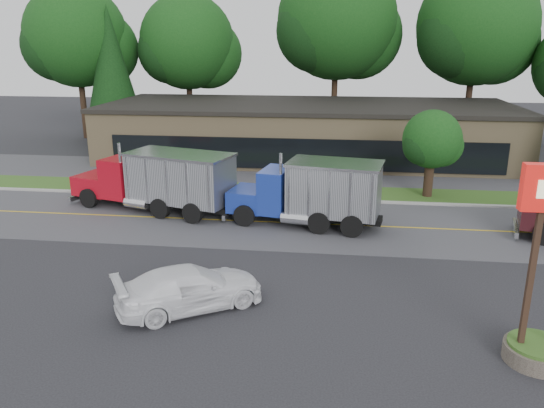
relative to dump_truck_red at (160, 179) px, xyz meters
The scene contains 16 objects.
ground 11.57m from the dump_truck_red, 63.24° to the right, with size 140.00×140.00×0.00m, color #313136.
road 5.58m from the dump_truck_red, 13.13° to the right, with size 60.00×8.00×0.02m, color #59595E.
center_line 5.58m from the dump_truck_red, 13.13° to the right, with size 60.00×0.12×0.01m, color gold.
curb 6.22m from the dump_truck_red, 30.26° to the left, with size 60.00×0.30×0.12m, color #9E9E99.
grass_verge 7.26m from the dump_truck_red, 43.03° to the left, with size 60.00×3.40×0.03m, color #306221.
far_parking 11.22m from the dump_truck_red, 62.31° to the left, with size 60.00×7.00×0.02m, color #59595E.
strip_mall 17.34m from the dump_truck_red, 65.67° to the left, with size 32.00×12.00×4.00m, color tan.
tree_far_a 27.38m from the dump_truck_red, 123.86° to the left, with size 9.98×9.40×14.24m.
tree_far_b 25.30m from the dump_truck_red, 101.15° to the left, with size 9.44×8.89×13.47m.
tree_far_c 27.10m from the dump_truck_red, 68.73° to the left, with size 11.48×10.81×16.38m.
tree_far_d 32.32m from the dump_truck_red, 47.10° to the left, with size 10.83×10.19×15.45m.
evergreen_left 23.11m from the dump_truck_red, 118.74° to the left, with size 5.38×5.38×12.22m.
tree_verge 16.02m from the dump_truck_red, 17.68° to the left, with size 3.68×3.47×5.25m.
dump_truck_red is the anchor object (origin of this frame).
dump_truck_blue 8.57m from the dump_truck_red, ahead, with size 8.02×3.86×3.36m.
rally_car 11.73m from the dump_truck_red, 66.70° to the right, with size 2.11×5.19×1.51m, color white.
Camera 1 is at (4.43, -16.98, 9.05)m, focal length 35.00 mm.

